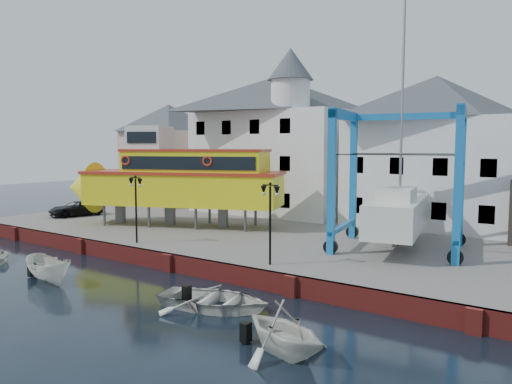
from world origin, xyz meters
The scene contains 14 objects.
ground centered at (0.00, 0.00, 0.00)m, with size 140.00×140.00×0.00m, color black.
hardstanding centered at (0.00, 11.00, 0.50)m, with size 44.00×22.00×1.00m, color #625C59.
quay_wall centered at (0.00, 0.10, 0.50)m, with size 44.00×0.47×1.00m.
building_pink centered at (-18.00, 18.00, 6.15)m, with size 8.00×7.00×10.30m.
building_white_main centered at (-4.87, 18.39, 7.34)m, with size 14.00×8.30×14.00m.
building_white_right centered at (9.00, 19.00, 6.60)m, with size 12.00×8.00×11.20m.
lamp_post_left centered at (-4.00, 1.20, 4.17)m, with size 1.12×0.32×4.20m.
lamp_post_right centered at (6.00, 1.20, 4.17)m, with size 1.12×0.32×4.20m.
tour_boat centered at (-7.25, 7.42, 4.54)m, with size 17.54×10.04×7.50m.
travel_lift centered at (9.79, 9.42, 3.59)m, with size 8.25×10.62×15.56m.
van centered at (-17.52, 6.23, 1.62)m, with size 2.05×4.45×1.24m, color black.
motorboat_a centered at (-3.52, -5.10, 0.00)m, with size 1.49×3.96×1.53m, color silver.
motorboat_b centered at (6.18, -3.42, 0.00)m, with size 3.56×4.99×1.03m, color silver.
motorboat_c centered at (11.16, -5.66, 0.00)m, with size 3.14×3.64×1.92m, color silver.
Camera 1 is at (19.82, -19.45, 7.00)m, focal length 35.00 mm.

